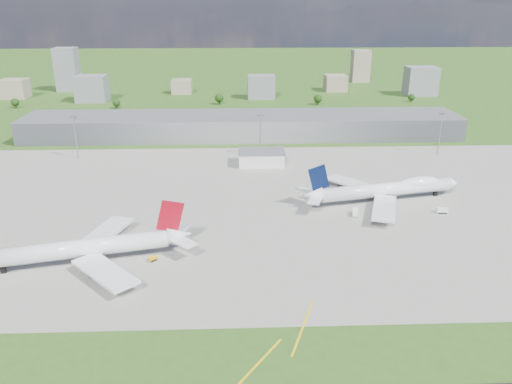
{
  "coord_description": "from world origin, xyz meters",
  "views": [
    {
      "loc": [
        -3.55,
        -177.07,
        90.1
      ],
      "look_at": [
        4.37,
        32.37,
        9.0
      ],
      "focal_mm": 35.0,
      "sensor_mm": 36.0,
      "label": 1
    }
  ],
  "objects_px": {
    "airliner_red_twin": "(86,249)",
    "airliner_blue_quad": "(387,189)",
    "van_white_far": "(442,211)",
    "van_white_near": "(355,213)",
    "tug_yellow": "(153,259)"
  },
  "relations": [
    {
      "from": "airliner_red_twin",
      "to": "van_white_near",
      "type": "xyz_separation_m",
      "value": [
        107.31,
        38.73,
        -4.42
      ]
    },
    {
      "from": "airliner_red_twin",
      "to": "van_white_far",
      "type": "height_order",
      "value": "airliner_red_twin"
    },
    {
      "from": "airliner_blue_quad",
      "to": "airliner_red_twin",
      "type": "bearing_deg",
      "value": -168.35
    },
    {
      "from": "airliner_red_twin",
      "to": "van_white_far",
      "type": "relative_size",
      "value": 15.58
    },
    {
      "from": "tug_yellow",
      "to": "van_white_far",
      "type": "height_order",
      "value": "van_white_far"
    },
    {
      "from": "van_white_far",
      "to": "airliner_blue_quad",
      "type": "bearing_deg",
      "value": 148.25
    },
    {
      "from": "airliner_red_twin",
      "to": "tug_yellow",
      "type": "height_order",
      "value": "airliner_red_twin"
    },
    {
      "from": "van_white_near",
      "to": "van_white_far",
      "type": "xyz_separation_m",
      "value": [
        39.79,
        0.97,
        -0.08
      ]
    },
    {
      "from": "tug_yellow",
      "to": "airliner_red_twin",
      "type": "bearing_deg",
      "value": 139.27
    },
    {
      "from": "van_white_near",
      "to": "van_white_far",
      "type": "height_order",
      "value": "van_white_near"
    },
    {
      "from": "van_white_near",
      "to": "airliner_red_twin",
      "type": "bearing_deg",
      "value": 120.89
    },
    {
      "from": "tug_yellow",
      "to": "van_white_far",
      "type": "bearing_deg",
      "value": -23.92
    },
    {
      "from": "airliner_red_twin",
      "to": "airliner_blue_quad",
      "type": "xyz_separation_m",
      "value": [
        125.86,
        55.25,
        0.07
      ]
    },
    {
      "from": "airliner_blue_quad",
      "to": "tug_yellow",
      "type": "relative_size",
      "value": 22.88
    },
    {
      "from": "van_white_near",
      "to": "airliner_blue_quad",
      "type": "bearing_deg",
      "value": -37.26
    }
  ]
}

